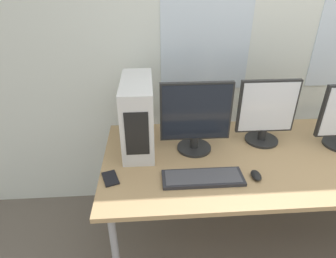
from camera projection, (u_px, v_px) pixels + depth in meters
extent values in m
cube|color=silver|center=(281.00, 38.00, 2.00)|extent=(8.00, 0.06, 2.70)
cube|color=tan|center=(302.00, 155.00, 1.77)|extent=(2.49, 0.92, 0.03)
cylinder|color=#99999E|center=(125.00, 174.00, 2.22)|extent=(0.04, 0.04, 0.73)
cube|color=silver|center=(138.00, 114.00, 1.75)|extent=(0.19, 0.49, 0.44)
cube|color=black|center=(137.00, 134.00, 1.54)|extent=(0.13, 0.00, 0.27)
cylinder|color=black|center=(194.00, 148.00, 1.81)|extent=(0.22, 0.22, 0.02)
cylinder|color=black|center=(194.00, 142.00, 1.79)|extent=(0.05, 0.05, 0.07)
cube|color=black|center=(196.00, 112.00, 1.69)|extent=(0.43, 0.03, 0.37)
cube|color=black|center=(196.00, 113.00, 1.67)|extent=(0.41, 0.00, 0.35)
cylinder|color=black|center=(261.00, 140.00, 1.90)|extent=(0.22, 0.22, 0.02)
cylinder|color=black|center=(262.00, 134.00, 1.88)|extent=(0.05, 0.05, 0.07)
cube|color=black|center=(267.00, 106.00, 1.78)|extent=(0.38, 0.03, 0.35)
cube|color=white|center=(268.00, 107.00, 1.76)|extent=(0.35, 0.00, 0.33)
cube|color=#28282D|center=(203.00, 178.00, 1.54)|extent=(0.45, 0.15, 0.02)
cube|color=#47474C|center=(203.00, 176.00, 1.53)|extent=(0.41, 0.13, 0.00)
ellipsoid|color=black|center=(256.00, 175.00, 1.55)|extent=(0.05, 0.09, 0.03)
cube|color=black|center=(110.00, 178.00, 1.54)|extent=(0.11, 0.14, 0.01)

